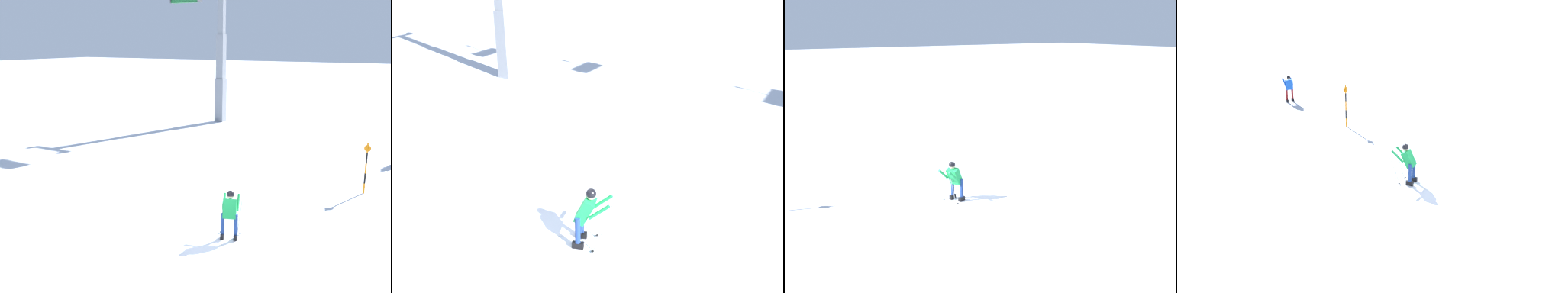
{
  "view_description": "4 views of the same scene",
  "coord_description": "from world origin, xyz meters",
  "views": [
    {
      "loc": [
        -10.64,
        -5.9,
        6.13
      ],
      "look_at": [
        0.7,
        0.77,
        3.02
      ],
      "focal_mm": 40.59,
      "sensor_mm": 36.0,
      "label": 1
    },
    {
      "loc": [
        6.0,
        -8.04,
        6.85
      ],
      "look_at": [
        1.1,
        0.24,
        2.39
      ],
      "focal_mm": 42.59,
      "sensor_mm": 36.0,
      "label": 2
    },
    {
      "loc": [
        10.67,
        14.8,
        6.28
      ],
      "look_at": [
        1.1,
        1.22,
        2.31
      ],
      "focal_mm": 46.48,
      "sensor_mm": 36.0,
      "label": 3
    },
    {
      "loc": [
        -9.39,
        12.54,
        7.69
      ],
      "look_at": [
        1.76,
        1.25,
        1.71
      ],
      "focal_mm": 44.33,
      "sensor_mm": 36.0,
      "label": 4
    }
  ],
  "objects": [
    {
      "name": "skier_carving_main",
      "position": [
        1.29,
        -0.16,
        0.89
      ],
      "size": [
        1.68,
        1.09,
        1.67
      ],
      "color": "white",
      "rests_on": "ground_plane"
    },
    {
      "name": "trail_marker_pole",
      "position": [
        7.94,
        -3.1,
        1.17
      ],
      "size": [
        0.07,
        0.28,
        2.17
      ],
      "color": "orange",
      "rests_on": "ground_plane"
    },
    {
      "name": "ground_plane",
      "position": [
        0.0,
        0.0,
        0.0
      ],
      "size": [
        260.0,
        260.0,
        0.0
      ],
      "primitive_type": "plane",
      "color": "white"
    },
    {
      "name": "skier_distant_uphill",
      "position": [
        13.85,
        -3.92,
        0.92
      ],
      "size": [
        1.66,
        0.96,
        1.63
      ],
      "color": "white",
      "rests_on": "ground_plane"
    }
  ]
}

